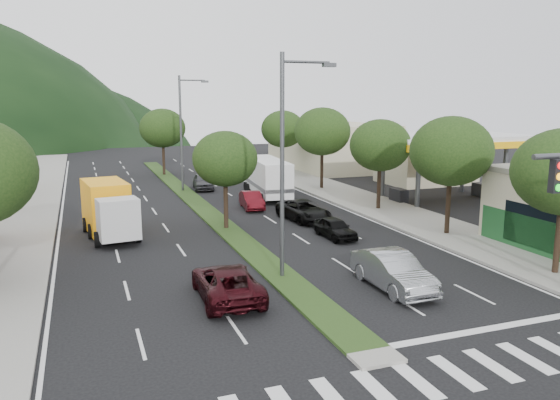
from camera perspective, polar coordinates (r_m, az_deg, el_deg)
name	(u,v)px	position (r m, az deg, el deg)	size (l,w,h in m)	color
ground	(369,353)	(18.40, 9.28, -15.53)	(160.00, 160.00, 0.00)	black
sidewalk_right	(352,197)	(45.19, 7.57, 0.28)	(5.00, 90.00, 0.15)	gray
sidewalk_left	(9,221)	(40.38, -26.46, -1.97)	(6.00, 90.00, 0.15)	gray
median	(194,201)	(43.85, -8.94, -0.09)	(1.60, 56.00, 0.12)	#253D16
crosswalk	(403,383)	(16.89, 12.78, -18.16)	(19.00, 2.20, 0.01)	silver
gas_canopy	(444,142)	(45.56, 16.78, 5.81)	(12.20, 8.20, 5.25)	silver
bldg_right_far	(330,146)	(64.83, 5.30, 5.67)	(10.00, 16.00, 5.20)	beige
tree_r_b	(451,151)	(33.37, 17.45, 4.88)	(4.80, 4.80, 6.94)	black
tree_r_c	(380,145)	(40.01, 10.43, 5.64)	(4.40, 4.40, 6.48)	black
tree_r_d	(322,132)	(48.83, 4.44, 7.14)	(5.00, 5.00, 7.17)	black
tree_r_e	(283,129)	(58.07, 0.30, 7.42)	(4.60, 4.60, 6.71)	black
tree_med_near	(225,159)	(33.56, -5.77, 4.30)	(4.00, 4.00, 6.02)	black
tree_med_far	(162,128)	(58.98, -12.18, 7.35)	(4.80, 4.80, 6.94)	black
streetlight_near	(287,156)	(24.01, 0.69, 4.65)	(2.60, 0.25, 10.00)	#47494C
streetlight_mid	(183,128)	(48.13, -10.08, 7.44)	(2.60, 0.25, 10.00)	#47494C
sedan_silver	(393,271)	(24.01, 11.71, -7.27)	(1.68, 4.81, 1.59)	#9A9DA1
suv_maroon	(227,282)	(22.50, -5.57, -8.57)	(2.31, 5.01, 1.39)	black
car_queue_a	(335,228)	(32.10, 5.77, -2.92)	(1.42, 3.53, 1.20)	black
car_queue_b	(269,187)	(46.11, -1.13, 1.41)	(2.06, 5.07, 1.47)	#4D4E52
car_queue_c	(252,200)	(40.49, -2.98, -0.03)	(1.34, 3.84, 1.26)	#510D14
car_queue_d	(304,211)	(36.58, 2.51, -1.11)	(2.21, 4.79, 1.33)	black
car_queue_e	(203,181)	(49.66, -8.05, 1.95)	(1.69, 4.21, 1.43)	#434347
box_truck	(108,211)	(33.89, -17.49, -1.09)	(3.18, 6.69, 3.18)	silver
motorhome	(267,177)	(45.34, -1.33, 2.43)	(3.20, 8.29, 3.11)	white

